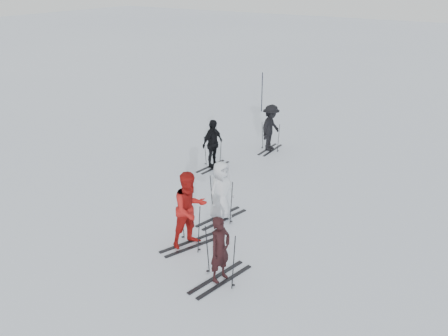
% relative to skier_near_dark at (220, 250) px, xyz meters
% --- Properties ---
extents(ground, '(120.00, 120.00, 0.00)m').
position_rel_skier_near_dark_xyz_m(ground, '(-2.34, 2.74, -0.79)').
color(ground, silver).
rests_on(ground, ground).
extents(skier_near_dark, '(0.47, 0.63, 1.58)m').
position_rel_skier_near_dark_xyz_m(skier_near_dark, '(0.00, 0.00, 0.00)').
color(skier_near_dark, black).
rests_on(skier_near_dark, ground).
extents(skier_red, '(1.05, 1.18, 2.00)m').
position_rel_skier_near_dark_xyz_m(skier_red, '(-1.50, 0.88, 0.21)').
color(skier_red, '#A61612').
rests_on(skier_red, ground).
extents(skier_grey, '(0.70, 0.93, 1.71)m').
position_rel_skier_near_dark_xyz_m(skier_grey, '(-1.64, 2.53, 0.06)').
color(skier_grey, silver).
rests_on(skier_grey, ground).
extents(skier_uphill_left, '(0.52, 1.05, 1.74)m').
position_rel_skier_near_dark_xyz_m(skier_uphill_left, '(-4.07, 5.65, 0.08)').
color(skier_uphill_left, black).
rests_on(skier_uphill_left, ground).
extents(skier_uphill_far, '(0.70, 1.18, 1.80)m').
position_rel_skier_near_dark_xyz_m(skier_uphill_far, '(-3.21, 8.38, 0.11)').
color(skier_uphill_far, black).
rests_on(skier_uphill_far, ground).
extents(skis_near_dark, '(1.96, 1.27, 1.33)m').
position_rel_skier_near_dark_xyz_m(skis_near_dark, '(0.00, 0.00, -0.13)').
color(skis_near_dark, black).
rests_on(skis_near_dark, ground).
extents(skis_red, '(1.98, 1.49, 1.29)m').
position_rel_skier_near_dark_xyz_m(skis_red, '(-1.50, 0.88, -0.15)').
color(skis_red, black).
rests_on(skis_red, ground).
extents(skis_grey, '(1.92, 1.27, 1.29)m').
position_rel_skier_near_dark_xyz_m(skis_grey, '(-1.64, 2.53, -0.15)').
color(skis_grey, black).
rests_on(skis_grey, ground).
extents(skis_uphill_left, '(1.64, 0.97, 1.14)m').
position_rel_skier_near_dark_xyz_m(skis_uphill_left, '(-4.07, 5.65, -0.22)').
color(skis_uphill_left, black).
rests_on(skis_uphill_left, ground).
extents(skis_uphill_far, '(1.58, 0.87, 1.14)m').
position_rel_skier_near_dark_xyz_m(skis_uphill_far, '(-3.21, 8.38, -0.22)').
color(skis_uphill_far, black).
rests_on(skis_uphill_far, ground).
extents(piste_marker, '(0.05, 0.05, 1.95)m').
position_rel_skier_near_dark_xyz_m(piste_marker, '(-6.25, 13.16, 0.18)').
color(piste_marker, black).
rests_on(piste_marker, ground).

